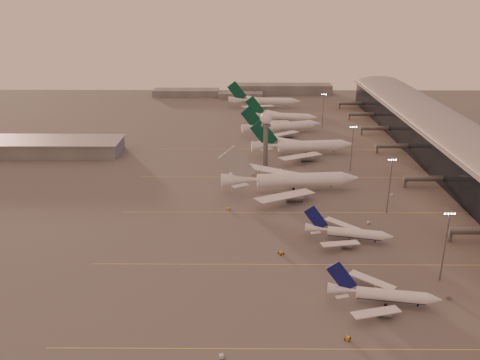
{
  "coord_description": "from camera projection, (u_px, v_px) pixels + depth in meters",
  "views": [
    {
      "loc": [
        -7.19,
        -146.66,
        89.46
      ],
      "look_at": [
        -8.69,
        72.51,
        8.47
      ],
      "focal_mm": 38.0,
      "sensor_mm": 36.0,
      "label": 1
    }
  ],
  "objects": [
    {
      "name": "gsv_tug_hangar",
      "position": [
        322.0,
        150.0,
        306.18
      ],
      "size": [
        4.6,
        3.82,
        1.13
      ],
      "color": "gold",
      "rests_on": "ground"
    },
    {
      "name": "narrowbody_mid",
      "position": [
        348.0,
        234.0,
        194.21
      ],
      "size": [
        33.54,
        26.48,
        13.28
      ],
      "color": "white",
      "rests_on": "ground"
    },
    {
      "name": "greentail_a",
      "position": [
        303.0,
        148.0,
        296.66
      ],
      "size": [
        61.59,
        49.47,
        22.41
      ],
      "color": "white",
      "rests_on": "ground"
    },
    {
      "name": "greentail_b",
      "position": [
        282.0,
        128.0,
        341.61
      ],
      "size": [
        55.59,
        44.25,
        20.77
      ],
      "color": "white",
      "rests_on": "ground"
    },
    {
      "name": "distant_horizon",
      "position": [
        254.0,
        91.0,
        472.15
      ],
      "size": [
        165.0,
        37.5,
        9.0
      ],
      "color": "slate",
      "rests_on": "ground"
    },
    {
      "name": "gsv_truck_a",
      "position": [
        223.0,
        354.0,
        131.85
      ],
      "size": [
        6.3,
        3.24,
        2.42
      ],
      "color": "silver",
      "rests_on": "ground"
    },
    {
      "name": "mast_c",
      "position": [
        352.0,
        146.0,
        266.63
      ],
      "size": [
        3.6,
        0.56,
        25.0
      ],
      "color": "slate",
      "rests_on": "ground"
    },
    {
      "name": "narrowbody_near",
      "position": [
        383.0,
        296.0,
        154.28
      ],
      "size": [
        34.42,
        27.26,
        13.52
      ],
      "color": "white",
      "rests_on": "ground"
    },
    {
      "name": "gsv_tug_mid",
      "position": [
        281.0,
        253.0,
        184.53
      ],
      "size": [
        3.88,
        4.16,
        1.03
      ],
      "color": "gold",
      "rests_on": "ground"
    },
    {
      "name": "mast_a",
      "position": [
        445.0,
        243.0,
        163.4
      ],
      "size": [
        3.6,
        0.56,
        25.0
      ],
      "color": "slate",
      "rests_on": "ground"
    },
    {
      "name": "hangar",
      "position": [
        52.0,
        147.0,
        299.12
      ],
      "size": [
        82.0,
        27.0,
        8.5
      ],
      "color": "slate",
      "rests_on": "ground"
    },
    {
      "name": "mast_d",
      "position": [
        323.0,
        109.0,
        351.06
      ],
      "size": [
        3.6,
        0.56,
        25.0
      ],
      "color": "slate",
      "rests_on": "ground"
    },
    {
      "name": "mast_b",
      "position": [
        390.0,
        183.0,
        215.01
      ],
      "size": [
        3.6,
        0.56,
        25.0
      ],
      "color": "slate",
      "rests_on": "ground"
    },
    {
      "name": "gsv_truck_d",
      "position": [
        223.0,
        159.0,
        287.19
      ],
      "size": [
        2.4,
        5.96,
        2.38
      ],
      "color": "silver",
      "rests_on": "ground"
    },
    {
      "name": "greentail_d",
      "position": [
        265.0,
        103.0,
        419.7
      ],
      "size": [
        60.35,
        48.68,
        21.91
      ],
      "color": "white",
      "rests_on": "ground"
    },
    {
      "name": "taxiway_markings",
      "position": [
        328.0,
        212.0,
        220.86
      ],
      "size": [
        180.0,
        185.25,
        0.02
      ],
      "color": "#EAD952",
      "rests_on": "ground"
    },
    {
      "name": "gsv_catering_b",
      "position": [
        393.0,
        192.0,
        237.1
      ],
      "size": [
        4.96,
        2.47,
        4.02
      ],
      "color": "silver",
      "rests_on": "ground"
    },
    {
      "name": "gsv_catering_a",
      "position": [
        450.0,
        293.0,
        157.06
      ],
      "size": [
        5.99,
        4.01,
        4.52
      ],
      "color": "slate",
      "rests_on": "ground"
    },
    {
      "name": "widebody_white",
      "position": [
        291.0,
        183.0,
        242.29
      ],
      "size": [
        66.89,
        53.39,
        23.53
      ],
      "color": "white",
      "rests_on": "ground"
    },
    {
      "name": "gsv_tug_near",
      "position": [
        348.0,
        338.0,
        139.03
      ],
      "size": [
        3.27,
        3.92,
        0.97
      ],
      "color": "gold",
      "rests_on": "ground"
    },
    {
      "name": "gsv_truck_c",
      "position": [
        229.0,
        207.0,
        222.41
      ],
      "size": [
        5.68,
        2.95,
        2.18
      ],
      "color": "gold",
      "rests_on": "ground"
    },
    {
      "name": "greentail_c",
      "position": [
        282.0,
        118.0,
        371.18
      ],
      "size": [
        52.39,
        41.99,
        19.13
      ],
      "color": "white",
      "rests_on": "ground"
    },
    {
      "name": "gsv_tug_far",
      "position": [
        280.0,
        170.0,
        270.67
      ],
      "size": [
        4.4,
        4.63,
        1.15
      ],
      "color": "silver",
      "rests_on": "ground"
    },
    {
      "name": "terminal",
      "position": [
        461.0,
        152.0,
        267.46
      ],
      "size": [
        57.0,
        362.0,
        23.04
      ],
      "color": "black",
      "rests_on": "ground"
    },
    {
      "name": "gsv_truck_b",
      "position": [
        369.0,
        222.0,
        208.29
      ],
      "size": [
        6.38,
        4.15,
        2.42
      ],
      "color": "silver",
      "rests_on": "ground"
    },
    {
      "name": "ground",
      "position": [
        265.0,
        280.0,
        168.53
      ],
      "size": [
        700.0,
        700.0,
        0.0
      ],
      "primitive_type": "plane",
      "color": "#535151",
      "rests_on": "ground"
    },
    {
      "name": "radar_tower",
      "position": [
        266.0,
        128.0,
        273.8
      ],
      "size": [
        6.4,
        6.4,
        31.1
      ],
      "color": "slate",
      "rests_on": "ground"
    }
  ]
}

